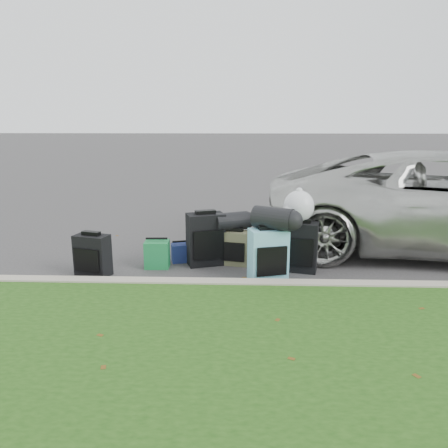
{
  "coord_description": "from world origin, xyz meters",
  "views": [
    {
      "loc": [
        0.13,
        -5.86,
        2.01
      ],
      "look_at": [
        -0.1,
        0.2,
        0.55
      ],
      "focal_mm": 35.0,
      "sensor_mm": 36.0,
      "label": 1
    }
  ],
  "objects_px": {
    "suitcase_large_black_left": "(206,239)",
    "tote_navy": "(180,253)",
    "suitcase_teal": "(268,255)",
    "suitcase_large_black_right": "(300,247)",
    "suitcase_olive": "(236,248)",
    "tote_green": "(157,254)",
    "suitcase_small_black": "(93,255)"
  },
  "relations": [
    {
      "from": "suitcase_large_black_left",
      "to": "suitcase_teal",
      "type": "relative_size",
      "value": 1.09
    },
    {
      "from": "suitcase_small_black",
      "to": "tote_green",
      "type": "height_order",
      "value": "suitcase_small_black"
    },
    {
      "from": "tote_navy",
      "to": "suitcase_small_black",
      "type": "bearing_deg",
      "value": -165.6
    },
    {
      "from": "suitcase_large_black_left",
      "to": "suitcase_large_black_right",
      "type": "height_order",
      "value": "suitcase_large_black_left"
    },
    {
      "from": "suitcase_small_black",
      "to": "suitcase_teal",
      "type": "bearing_deg",
      "value": 13.29
    },
    {
      "from": "suitcase_large_black_left",
      "to": "tote_green",
      "type": "relative_size",
      "value": 1.96
    },
    {
      "from": "suitcase_large_black_left",
      "to": "suitcase_teal",
      "type": "distance_m",
      "value": 1.04
    },
    {
      "from": "suitcase_large_black_left",
      "to": "suitcase_large_black_right",
      "type": "bearing_deg",
      "value": -28.46
    },
    {
      "from": "tote_navy",
      "to": "suitcase_olive",
      "type": "bearing_deg",
      "value": -21.95
    },
    {
      "from": "tote_green",
      "to": "tote_navy",
      "type": "bearing_deg",
      "value": 38.8
    },
    {
      "from": "suitcase_olive",
      "to": "tote_green",
      "type": "bearing_deg",
      "value": -159.11
    },
    {
      "from": "suitcase_olive",
      "to": "suitcase_teal",
      "type": "height_order",
      "value": "suitcase_teal"
    },
    {
      "from": "suitcase_large_black_left",
      "to": "suitcase_small_black",
      "type": "bearing_deg",
      "value": -178.69
    },
    {
      "from": "suitcase_teal",
      "to": "tote_navy",
      "type": "bearing_deg",
      "value": 135.0
    },
    {
      "from": "suitcase_olive",
      "to": "tote_green",
      "type": "relative_size",
      "value": 1.3
    },
    {
      "from": "suitcase_large_black_left",
      "to": "suitcase_large_black_right",
      "type": "distance_m",
      "value": 1.32
    },
    {
      "from": "suitcase_olive",
      "to": "tote_navy",
      "type": "height_order",
      "value": "suitcase_olive"
    },
    {
      "from": "suitcase_large_black_left",
      "to": "tote_navy",
      "type": "height_order",
      "value": "suitcase_large_black_left"
    },
    {
      "from": "suitcase_large_black_right",
      "to": "suitcase_large_black_left",
      "type": "bearing_deg",
      "value": -176.06
    },
    {
      "from": "tote_navy",
      "to": "suitcase_large_black_left",
      "type": "bearing_deg",
      "value": -29.41
    },
    {
      "from": "suitcase_olive",
      "to": "tote_green",
      "type": "xyz_separation_m",
      "value": [
        -1.09,
        -0.16,
        -0.06
      ]
    },
    {
      "from": "suitcase_large_black_right",
      "to": "suitcase_small_black",
      "type": "bearing_deg",
      "value": -160.02
    },
    {
      "from": "suitcase_small_black",
      "to": "suitcase_large_black_left",
      "type": "height_order",
      "value": "suitcase_large_black_left"
    },
    {
      "from": "suitcase_small_black",
      "to": "suitcase_olive",
      "type": "height_order",
      "value": "suitcase_small_black"
    },
    {
      "from": "suitcase_small_black",
      "to": "tote_green",
      "type": "bearing_deg",
      "value": 40.68
    },
    {
      "from": "tote_green",
      "to": "suitcase_teal",
      "type": "bearing_deg",
      "value": -19.07
    },
    {
      "from": "suitcase_large_black_left",
      "to": "tote_navy",
      "type": "relative_size",
      "value": 2.79
    },
    {
      "from": "suitcase_large_black_left",
      "to": "tote_navy",
      "type": "xyz_separation_m",
      "value": [
        -0.38,
        0.09,
        -0.23
      ]
    },
    {
      "from": "suitcase_large_black_right",
      "to": "suitcase_teal",
      "type": "bearing_deg",
      "value": -126.08
    },
    {
      "from": "suitcase_small_black",
      "to": "suitcase_teal",
      "type": "relative_size",
      "value": 0.82
    },
    {
      "from": "suitcase_teal",
      "to": "suitcase_large_black_right",
      "type": "distance_m",
      "value": 0.6
    },
    {
      "from": "suitcase_small_black",
      "to": "suitcase_large_black_right",
      "type": "height_order",
      "value": "suitcase_large_black_right"
    }
  ]
}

